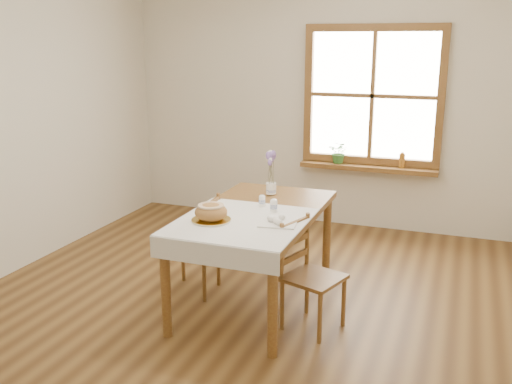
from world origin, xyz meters
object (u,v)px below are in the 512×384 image
(dining_table, at_px, (256,221))
(bread_plate, at_px, (211,220))
(flower_vase, at_px, (271,189))
(chair_left, at_px, (192,245))
(chair_right, at_px, (314,276))

(dining_table, xyz_separation_m, bread_plate, (-0.20, -0.38, 0.10))
(bread_plate, distance_m, flower_vase, 0.88)
(bread_plate, height_order, flower_vase, flower_vase)
(bread_plate, relative_size, flower_vase, 2.91)
(chair_left, relative_size, flower_vase, 8.59)
(bread_plate, bearing_deg, chair_right, 8.90)
(chair_right, bearing_deg, dining_table, 82.03)
(dining_table, bearing_deg, flower_vase, 95.28)
(dining_table, height_order, bread_plate, bread_plate)
(chair_left, height_order, bread_plate, chair_left)
(dining_table, height_order, flower_vase, flower_vase)
(bread_plate, bearing_deg, flower_vase, 79.75)
(chair_right, xyz_separation_m, flower_vase, (-0.58, 0.75, 0.40))
(chair_left, relative_size, bread_plate, 2.95)
(dining_table, distance_m, chair_left, 0.61)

